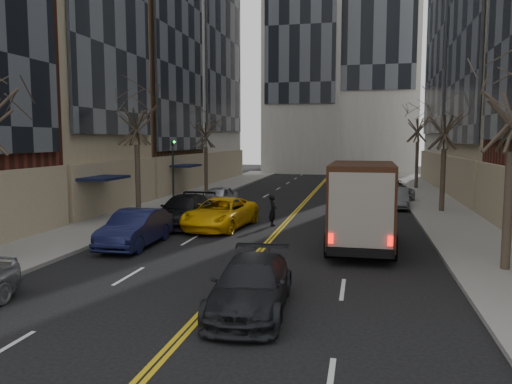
# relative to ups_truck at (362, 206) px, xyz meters

# --- Properties ---
(sidewalk_left) EXTENTS (4.00, 66.00, 0.15)m
(sidewalk_left) POSITION_rel_ups_truck_xyz_m (-13.02, 13.23, -1.72)
(sidewalk_left) COLOR slate
(sidewalk_left) RESTS_ON ground
(sidewalk_right) EXTENTS (4.00, 66.00, 0.15)m
(sidewalk_right) POSITION_rel_ups_truck_xyz_m (4.98, 13.23, -1.72)
(sidewalk_right) COLOR slate
(sidewalk_right) RESTS_ON ground
(streetwall_left) EXTENTS (14.00, 49.50, 36.00)m
(streetwall_left) POSITION_rel_ups_truck_xyz_m (-20.32, 17.12, 13.76)
(streetwall_left) COLOR #562319
(streetwall_left) RESTS_ON ground
(tree_lf_mid) EXTENTS (3.20, 3.20, 8.91)m
(tree_lf_mid) POSITION_rel_ups_truck_xyz_m (-12.82, 6.23, 4.80)
(tree_lf_mid) COLOR #382D23
(tree_lf_mid) RESTS_ON sidewalk_left
(tree_lf_far) EXTENTS (3.20, 3.20, 8.12)m
(tree_lf_far) POSITION_rel_ups_truck_xyz_m (-12.82, 19.23, 4.23)
(tree_lf_far) COLOR #382D23
(tree_lf_far) RESTS_ON sidewalk_left
(tree_rt_mid) EXTENTS (3.20, 3.20, 8.32)m
(tree_rt_mid) POSITION_rel_ups_truck_xyz_m (4.78, 11.23, 4.37)
(tree_rt_mid) COLOR #382D23
(tree_rt_mid) RESTS_ON sidewalk_right
(tree_rt_far) EXTENTS (3.20, 3.20, 9.11)m
(tree_rt_far) POSITION_rel_ups_truck_xyz_m (4.78, 26.23, 4.94)
(tree_rt_far) COLOR #382D23
(tree_rt_far) RESTS_ON sidewalk_right
(traffic_signal) EXTENTS (0.29, 0.26, 4.70)m
(traffic_signal) POSITION_rel_ups_truck_xyz_m (-11.41, 8.22, 1.02)
(traffic_signal) COLOR black
(traffic_signal) RESTS_ON sidewalk_left
(ups_truck) EXTENTS (2.75, 6.55, 3.57)m
(ups_truck) POSITION_rel_ups_truck_xyz_m (0.00, 0.00, 0.00)
(ups_truck) COLOR black
(ups_truck) RESTS_ON ground
(observer_sedan) EXTENTS (2.21, 4.84, 1.37)m
(observer_sedan) POSITION_rel_ups_truck_xyz_m (-2.82, -8.20, -1.11)
(observer_sedan) COLOR black
(observer_sedan) RESTS_ON ground
(taxi) EXTENTS (3.14, 5.76, 1.53)m
(taxi) POSITION_rel_ups_truck_xyz_m (-7.02, 3.45, -1.03)
(taxi) COLOR #F8B90A
(taxi) RESTS_ON ground
(pedestrian) EXTENTS (0.40, 0.60, 1.64)m
(pedestrian) POSITION_rel_ups_truck_xyz_m (-4.52, 4.63, -0.98)
(pedestrian) COLOR black
(pedestrian) RESTS_ON ground
(parked_lf_b) EXTENTS (1.75, 4.73, 1.55)m
(parked_lf_b) POSITION_rel_ups_truck_xyz_m (-9.33, -1.47, -1.03)
(parked_lf_b) COLOR #111436
(parked_lf_b) RESTS_ON ground
(parked_lf_c) EXTENTS (2.78, 5.23, 1.40)m
(parked_lf_c) POSITION_rel_ups_truck_xyz_m (-9.12, 4.46, -1.10)
(parked_lf_c) COLOR #4B4D53
(parked_lf_c) RESTS_ON ground
(parked_lf_d) EXTENTS (2.22, 5.44, 1.58)m
(parked_lf_d) POSITION_rel_ups_truck_xyz_m (-9.12, 3.90, -1.01)
(parked_lf_d) COLOR black
(parked_lf_d) RESTS_ON ground
(parked_lf_e) EXTENTS (1.98, 4.40, 1.47)m
(parked_lf_e) POSITION_rel_ups_truck_xyz_m (-9.12, 10.12, -1.07)
(parked_lf_e) COLOR #9FA1A6
(parked_lf_e) RESTS_ON ground
(parked_rt_a) EXTENTS (1.52, 4.05, 1.32)m
(parked_rt_a) POSITION_rel_ups_truck_xyz_m (2.26, 13.04, -1.14)
(parked_rt_a) COLOR #4A4E51
(parked_rt_a) RESTS_ON ground
(parked_rt_b) EXTENTS (3.09, 5.50, 1.45)m
(parked_rt_b) POSITION_rel_ups_truck_xyz_m (2.28, 17.98, -1.07)
(parked_rt_b) COLOR #A1A4A8
(parked_rt_b) RESTS_ON ground
(parked_rt_c) EXTENTS (2.63, 5.15, 1.43)m
(parked_rt_c) POSITION_rel_ups_truck_xyz_m (1.09, 23.29, -1.08)
(parked_rt_c) COLOR black
(parked_rt_c) RESTS_ON ground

